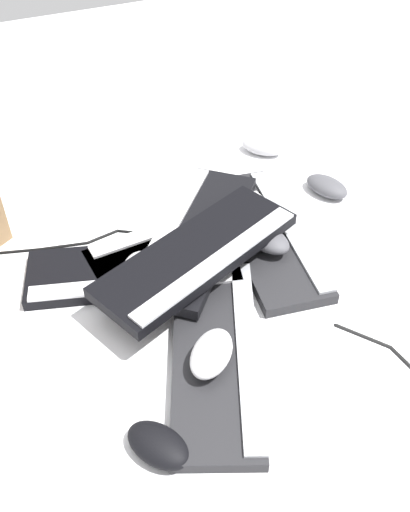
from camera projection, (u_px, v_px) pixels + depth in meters
The scene contains 14 objects.
ground_plane at pixel (210, 276), 1.17m from camera, with size 3.20×3.20×0.00m, color white.
keyboard_0 at pixel (217, 351), 1.01m from camera, with size 0.46×0.31×0.03m.
keyboard_1 at pixel (266, 235), 1.25m from camera, with size 0.46×0.22×0.03m.
keyboard_2 at pixel (192, 241), 1.23m from camera, with size 0.18×0.45×0.03m.
keyboard_3 at pixel (136, 271), 1.16m from camera, with size 0.27×0.46×0.03m.
keyboard_4 at pixel (195, 233), 1.21m from camera, with size 0.43×0.41×0.03m.
keyboard_5 at pixel (199, 254), 1.11m from camera, with size 0.30×0.46×0.03m.
mouse_0 at pixel (327, 186), 1.37m from camera, with size 0.11×0.07×0.04m, color #4C4C51.
mouse_1 at pixel (262, 146), 1.50m from camera, with size 0.11×0.07×0.04m, color #B7B7BC.
mouse_2 at pixel (138, 271), 1.11m from camera, with size 0.11×0.07×0.04m, color #B7B7BC.
mouse_3 at pixel (267, 239), 1.18m from camera, with size 0.11×0.07×0.04m, color #4C4C51.
mouse_4 at pixel (158, 445), 0.87m from camera, with size 0.11×0.07×0.04m, color black.
mouse_5 at pixel (211, 353), 0.96m from camera, with size 0.11×0.07×0.04m, color silver.
cable_1 at pixel (78, 229), 1.28m from camera, with size 0.31×0.71×0.01m.
Camera 1 is at (0.76, -0.35, 0.82)m, focal length 40.00 mm.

